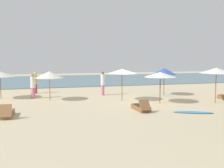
# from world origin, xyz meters

# --- Properties ---
(ground_plane) EXTENTS (60.00, 60.00, 0.00)m
(ground_plane) POSITION_xyz_m (0.00, 0.00, 0.00)
(ground_plane) COLOR beige
(ocean_water) EXTENTS (48.00, 16.00, 0.06)m
(ocean_water) POSITION_xyz_m (0.00, 17.00, 0.03)
(ocean_water) COLOR slate
(ocean_water) RESTS_ON ground_plane
(umbrella_0) EXTENTS (2.15, 2.15, 1.98)m
(umbrella_0) POSITION_xyz_m (-8.90, 3.57, 1.79)
(umbrella_0) COLOR brown
(umbrella_0) RESTS_ON ground_plane
(umbrella_1) EXTENTS (1.91, 1.91, 2.14)m
(umbrella_1) POSITION_xyz_m (3.29, 2.10, 1.89)
(umbrella_1) COLOR brown
(umbrella_1) RESTS_ON ground_plane
(umbrella_2) EXTENTS (2.03, 2.03, 2.20)m
(umbrella_2) POSITION_xyz_m (-0.69, 0.41, 2.05)
(umbrella_2) COLOR brown
(umbrella_2) RESTS_ON ground_plane
(umbrella_3) EXTENTS (2.14, 2.14, 2.33)m
(umbrella_3) POSITION_xyz_m (5.01, -1.97, 2.15)
(umbrella_3) COLOR brown
(umbrella_3) RESTS_ON ground_plane
(umbrella_4) EXTENTS (2.05, 2.05, 2.05)m
(umbrella_4) POSITION_xyz_m (1.48, -1.03, 1.88)
(umbrella_4) COLOR brown
(umbrella_4) RESTS_ON ground_plane
(umbrella_6) EXTENTS (1.95, 1.95, 2.04)m
(umbrella_6) POSITION_xyz_m (-5.49, 1.89, 1.81)
(umbrella_6) COLOR olive
(umbrella_6) RESTS_ON ground_plane
(lounger_2) EXTENTS (0.68, 1.71, 0.71)m
(lounger_2) POSITION_xyz_m (-0.59, -2.96, 0.18)
(lounger_2) COLOR brown
(lounger_2) RESTS_ON ground_plane
(lounger_5) EXTENTS (0.65, 1.65, 0.75)m
(lounger_5) POSITION_xyz_m (-7.78, -2.66, 0.18)
(lounger_5) COLOR olive
(lounger_5) RESTS_ON ground_plane
(person_0) EXTENTS (0.44, 0.44, 1.79)m
(person_0) POSITION_xyz_m (-6.53, 5.82, 0.92)
(person_0) COLOR #BF3338
(person_0) RESTS_ON ground_plane
(person_1) EXTENTS (0.38, 0.38, 1.88)m
(person_1) POSITION_xyz_m (-1.38, 3.34, 0.97)
(person_1) COLOR #D17299
(person_1) RESTS_ON ground_plane
(person_2) EXTENTS (0.40, 0.40, 1.81)m
(person_2) POSITION_xyz_m (-6.64, 3.11, 0.91)
(person_2) COLOR #D17299
(person_2) RESTS_ON ground_plane
(surfboard) EXTENTS (2.16, 1.30, 0.07)m
(surfboard) POSITION_xyz_m (1.93, -4.30, 0.04)
(surfboard) COLOR #338CCC
(surfboard) RESTS_ON ground_plane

